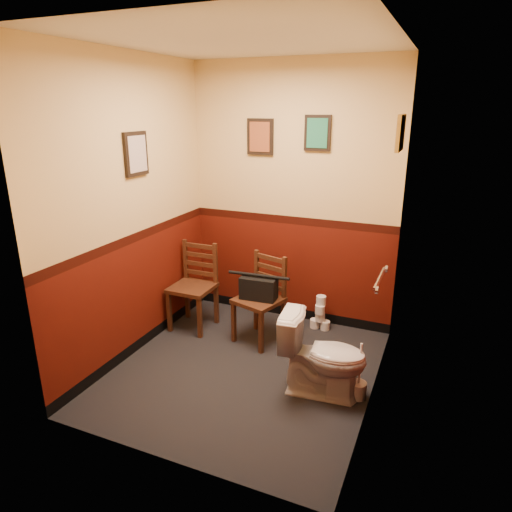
{
  "coord_description": "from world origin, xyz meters",
  "views": [
    {
      "loc": [
        1.49,
        -3.24,
        2.26
      ],
      "look_at": [
        0.0,
        0.25,
        1.0
      ],
      "focal_mm": 32.0,
      "sensor_mm": 36.0,
      "label": 1
    }
  ],
  "objects": [
    {
      "name": "framed_print_back_b",
      "position": [
        0.25,
        1.18,
        2.0
      ],
      "size": [
        0.26,
        0.04,
        0.34
      ],
      "color": "black",
      "rests_on": "wall_back"
    },
    {
      "name": "wall_front",
      "position": [
        0.0,
        -1.2,
        1.35
      ],
      "size": [
        2.2,
        0.0,
        2.7
      ],
      "primitive_type": "cube",
      "rotation": [
        -1.57,
        0.0,
        0.0
      ],
      "color": "#4B1008",
      "rests_on": "ground"
    },
    {
      "name": "wall_right",
      "position": [
        1.1,
        0.0,
        1.35
      ],
      "size": [
        0.0,
        2.4,
        2.7
      ],
      "primitive_type": "cube",
      "rotation": [
        1.57,
        0.0,
        -1.57
      ],
      "color": "#4B1008",
      "rests_on": "ground"
    },
    {
      "name": "framed_print_right",
      "position": [
        1.08,
        0.6,
        2.05
      ],
      "size": [
        0.04,
        0.34,
        0.28
      ],
      "color": "olive",
      "rests_on": "wall_right"
    },
    {
      "name": "toilet",
      "position": [
        0.72,
        -0.07,
        0.34
      ],
      "size": [
        0.73,
        0.46,
        0.69
      ],
      "primitive_type": "imported",
      "rotation": [
        0.0,
        0.0,
        1.67
      ],
      "color": "white",
      "rests_on": "floor"
    },
    {
      "name": "floor",
      "position": [
        0.0,
        0.0,
        0.0
      ],
      "size": [
        2.2,
        2.4,
        0.0
      ],
      "primitive_type": "cube",
      "color": "black",
      "rests_on": "ground"
    },
    {
      "name": "chair_right",
      "position": [
        -0.09,
        0.59,
        0.44
      ],
      "size": [
        0.51,
        0.51,
        0.88
      ],
      "rotation": [
        0.0,
        0.0,
        -0.29
      ],
      "color": "#502A18",
      "rests_on": "floor"
    },
    {
      "name": "handbag",
      "position": [
        -0.1,
        0.55,
        0.57
      ],
      "size": [
        0.36,
        0.2,
        0.26
      ],
      "rotation": [
        0.0,
        0.0,
        0.07
      ],
      "color": "black",
      "rests_on": "chair_right"
    },
    {
      "name": "framed_print_back_a",
      "position": [
        -0.35,
        1.18,
        1.95
      ],
      "size": [
        0.28,
        0.04,
        0.36
      ],
      "color": "black",
      "rests_on": "wall_back"
    },
    {
      "name": "wall_left",
      "position": [
        -1.1,
        0.0,
        1.35
      ],
      "size": [
        0.0,
        2.4,
        2.7
      ],
      "primitive_type": "cube",
      "rotation": [
        1.57,
        0.0,
        1.57
      ],
      "color": "#4B1008",
      "rests_on": "ground"
    },
    {
      "name": "framed_print_left",
      "position": [
        -1.08,
        0.1,
        1.85
      ],
      "size": [
        0.04,
        0.3,
        0.38
      ],
      "color": "black",
      "rests_on": "wall_left"
    },
    {
      "name": "ceiling",
      "position": [
        0.0,
        0.0,
        2.7
      ],
      "size": [
        2.2,
        2.4,
        0.0
      ],
      "primitive_type": "cube",
      "rotation": [
        3.14,
        0.0,
        0.0
      ],
      "color": "silver",
      "rests_on": "ground"
    },
    {
      "name": "wall_back",
      "position": [
        0.0,
        1.2,
        1.35
      ],
      "size": [
        2.2,
        0.0,
        2.7
      ],
      "primitive_type": "cube",
      "rotation": [
        1.57,
        0.0,
        0.0
      ],
      "color": "#4B1008",
      "rests_on": "ground"
    },
    {
      "name": "chair_left",
      "position": [
        -0.85,
        0.59,
        0.45
      ],
      "size": [
        0.42,
        0.42,
        0.9
      ],
      "rotation": [
        0.0,
        0.0,
        0.0
      ],
      "color": "#502A18",
      "rests_on": "floor"
    },
    {
      "name": "grab_bar",
      "position": [
        1.07,
        0.25,
        0.95
      ],
      "size": [
        0.05,
        0.56,
        0.06
      ],
      "color": "silver",
      "rests_on": "wall_right"
    },
    {
      "name": "toilet_brush",
      "position": [
        1.01,
        -0.01,
        0.08
      ],
      "size": [
        0.14,
        0.14,
        0.49
      ],
      "color": "silver",
      "rests_on": "floor"
    },
    {
      "name": "tp_stack",
      "position": [
        0.4,
        1.03,
        0.16
      ],
      "size": [
        0.21,
        0.13,
        0.37
      ],
      "color": "silver",
      "rests_on": "floor"
    }
  ]
}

